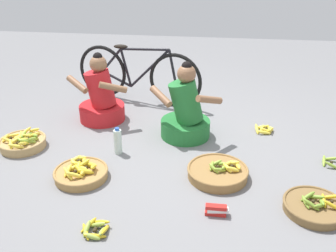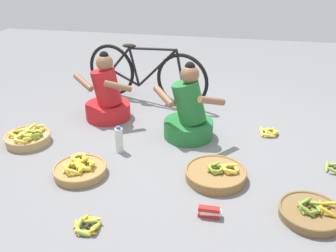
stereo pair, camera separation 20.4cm
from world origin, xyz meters
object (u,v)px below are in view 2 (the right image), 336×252
banana_basket_back_left (80,169)px  loose_bananas_near_bicycle (270,132)px  vendor_woman_front (189,114)px  water_bottle (119,140)px  loose_bananas_front_left (87,226)px  packet_carton_stack (209,212)px  banana_basket_mid_left (28,138)px  loose_bananas_mid_right (335,168)px  banana_basket_near_vendor (216,174)px  banana_basket_front_right (311,212)px  vendor_woman_behind (107,98)px  bicycle_leaning (145,74)px

banana_basket_back_left → loose_bananas_near_bicycle: 2.04m
vendor_woman_front → water_bottle: bearing=-144.0°
loose_bananas_front_left → packet_carton_stack: bearing=19.9°
banana_basket_mid_left → loose_bananas_mid_right: 3.00m
banana_basket_near_vendor → loose_bananas_mid_right: size_ratio=2.81×
banana_basket_front_right → loose_bananas_near_bicycle: (-0.24, 1.34, -0.02)m
vendor_woman_behind → water_bottle: bearing=-62.6°
banana_basket_front_right → packet_carton_stack: banana_basket_front_right is taller
vendor_woman_front → bicycle_leaning: vendor_woman_front is taller
vendor_woman_front → water_bottle: size_ratio=3.00×
vendor_woman_behind → banana_basket_back_left: 1.22m
loose_bananas_mid_right → water_bottle: (-2.02, -0.05, 0.10)m
banana_basket_near_vendor → packet_carton_stack: banana_basket_near_vendor is taller
vendor_woman_behind → bicycle_leaning: bearing=64.6°
bicycle_leaning → banana_basket_back_left: (-0.13, -1.82, -0.31)m
water_bottle → banana_basket_front_right: bearing=-21.2°
loose_bananas_near_bicycle → loose_bananas_front_left: size_ratio=0.98×
vendor_woman_behind → banana_basket_front_right: vendor_woman_behind is taller
loose_bananas_mid_right → packet_carton_stack: 1.36m
banana_basket_front_right → loose_bananas_near_bicycle: banana_basket_front_right is taller
vendor_woman_behind → loose_bananas_mid_right: 2.51m
vendor_woman_behind → banana_basket_front_right: (2.10, -1.40, -0.21)m
vendor_woman_front → banana_basket_back_left: vendor_woman_front is taller
bicycle_leaning → banana_basket_back_left: size_ratio=3.50×
water_bottle → banana_basket_back_left: bearing=-114.9°
vendor_woman_behind → banana_basket_back_left: size_ratio=1.68×
banana_basket_near_vendor → loose_bananas_front_left: (-0.86, -0.83, -0.02)m
vendor_woman_behind → loose_bananas_near_bicycle: (1.85, -0.06, -0.23)m
loose_bananas_mid_right → banana_basket_near_vendor: bearing=-161.6°
vendor_woman_behind → packet_carton_stack: 2.06m
loose_bananas_near_bicycle → loose_bananas_mid_right: size_ratio=1.16×
vendor_woman_front → banana_basket_front_right: 1.58m
vendor_woman_behind → banana_basket_near_vendor: size_ratio=1.48×
vendor_woman_behind → banana_basket_mid_left: (-0.60, -0.75, -0.19)m
banana_basket_mid_left → loose_bananas_mid_right: (3.00, 0.07, -0.03)m
loose_bananas_mid_right → packet_carton_stack: packet_carton_stack is taller
vendor_woman_front → packet_carton_stack: (0.35, -1.26, -0.22)m
vendor_woman_front → bicycle_leaning: size_ratio=0.49×
vendor_woman_front → banana_basket_mid_left: vendor_woman_front is taller
vendor_woman_behind → loose_bananas_mid_right: vendor_woman_behind is taller
vendor_woman_behind → loose_bananas_front_left: vendor_woman_behind is taller
banana_basket_front_right → water_bottle: 1.84m
bicycle_leaning → vendor_woman_front: bearing=-52.3°
vendor_woman_behind → loose_bananas_mid_right: (2.40, -0.68, -0.23)m
banana_basket_back_left → packet_carton_stack: bearing=-16.4°
loose_bananas_near_bicycle → loose_bananas_front_left: (-1.36, -1.79, 0.00)m
vendor_woman_front → loose_bananas_front_left: vendor_woman_front is taller
banana_basket_mid_left → loose_bananas_near_bicycle: (2.45, 0.69, -0.03)m
loose_bananas_near_bicycle → loose_bananas_mid_right: (0.55, -0.62, 0.00)m
banana_basket_mid_left → loose_bananas_mid_right: size_ratio=2.40×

